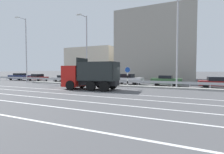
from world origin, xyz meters
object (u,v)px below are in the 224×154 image
median_road_sign (128,76)px  street_lamp_1 (86,48)px  street_lamp_2 (177,41)px  dump_truck (84,77)px  parked_car_5 (166,80)px  parked_car_1 (38,77)px  parked_car_6 (216,82)px  street_lamp_0 (26,48)px  parked_car_4 (128,79)px  parked_car_3 (91,78)px  parked_car_0 (20,77)px  parked_car_2 (64,78)px

median_road_sign → street_lamp_1: bearing=-179.3°
street_lamp_1 → street_lamp_2: street_lamp_2 is taller
dump_truck → parked_car_5: bearing=-49.3°
parked_car_1 → parked_car_6: 30.01m
median_road_sign → parked_car_6: median_road_sign is taller
median_road_sign → street_lamp_1: (-6.31, -0.08, 4.03)m
street_lamp_0 → parked_car_4: size_ratio=2.39×
parked_car_5 → parked_car_6: 5.84m
parked_car_5 → parked_car_3: bearing=-88.8°
street_lamp_1 → parked_car_0: street_lamp_1 is taller
parked_car_4 → parked_car_5: (5.65, -0.17, -0.04)m
street_lamp_2 → parked_car_1: street_lamp_2 is taller
parked_car_2 → parked_car_5: (17.88, -0.22, 0.11)m
street_lamp_1 → parked_car_0: 19.36m
street_lamp_1 → parked_car_6: bearing=10.8°
median_road_sign → parked_car_4: median_road_sign is taller
street_lamp_1 → street_lamp_0: bearing=-179.0°
parked_car_2 → parked_car_4: 12.23m
street_lamp_0 → parked_car_2: bearing=36.4°
street_lamp_2 → parked_car_3: (-13.45, 2.90, -4.73)m
median_road_sign → parked_car_2: bearing=165.4°
parked_car_5 → street_lamp_2: bearing=24.7°
parked_car_2 → parked_car_5: 17.89m
parked_car_6 → median_road_sign: bearing=-77.2°
street_lamp_2 → parked_car_4: size_ratio=2.19×
parked_car_1 → parked_car_0: bearing=-84.0°
dump_truck → parked_car_5: 11.31m
dump_truck → parked_car_5: size_ratio=1.62×
parked_car_6 → street_lamp_0: bearing=-87.2°
street_lamp_1 → parked_car_6: (16.57, 3.15, -4.70)m
parked_car_1 → parked_car_3: 12.32m
median_road_sign → street_lamp_2: 7.30m
street_lamp_0 → street_lamp_2: size_ratio=1.09×
parked_car_2 → parked_car_4: parked_car_4 is taller
street_lamp_0 → parked_car_1: size_ratio=2.67×
dump_truck → street_lamp_2: size_ratio=0.64×
median_road_sign → parked_car_3: (-7.44, 2.86, -0.59)m
parked_car_5 → parked_car_0: bearing=-90.4°
parked_car_1 → parked_car_4: (18.53, 0.27, 0.10)m
median_road_sign → street_lamp_1: street_lamp_1 is taller
parked_car_0 → parked_car_1: parked_car_0 is taller
parked_car_1 → parked_car_5: parked_car_5 is taller
median_road_sign → parked_car_5: size_ratio=0.65×
street_lamp_0 → parked_car_2: 8.33m
street_lamp_2 → dump_truck: bearing=-153.2°
parked_car_0 → dump_truck: bearing=-112.5°
parked_car_0 → parked_car_2: 11.39m
dump_truck → parked_car_0: bearing=64.7°
parked_car_5 → street_lamp_1: bearing=-73.4°
parked_car_0 → parked_car_6: size_ratio=1.14×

